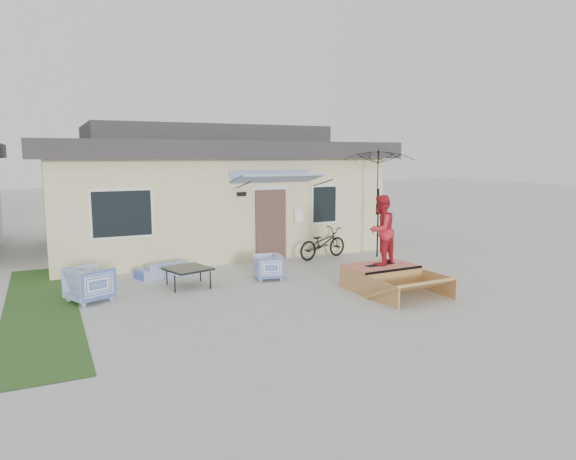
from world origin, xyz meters
name	(u,v)px	position (x,y,z in m)	size (l,w,h in m)	color
ground	(312,302)	(0.00, 0.00, 0.00)	(90.00, 90.00, 0.00)	#ACADA7
grass_strip	(41,308)	(-5.20, 2.00, 0.00)	(1.40, 8.00, 0.01)	#24491C
house	(203,189)	(0.00, 7.99, 1.94)	(10.80, 8.49, 4.10)	beige
loveseat	(164,266)	(-2.34, 3.69, 0.28)	(1.41, 0.41, 0.55)	#3354A2
armchair_left	(90,282)	(-4.24, 2.11, 0.42)	(0.81, 0.76, 0.83)	#3354A2
armchair_right	(268,266)	(-0.01, 2.31, 0.35)	(0.67, 0.63, 0.69)	#3354A2
coffee_table	(188,277)	(-2.03, 2.42, 0.23)	(0.93, 0.93, 0.46)	black
bicycle	(323,240)	(2.53, 4.05, 0.57)	(0.62, 1.78, 1.14)	black
patio_umbrella	(378,200)	(4.18, 3.55, 1.75)	(2.42, 2.27, 2.20)	black
skate_ramp	(381,277)	(2.05, 0.38, 0.27)	(1.59, 2.12, 0.53)	#A77842
skateboard	(380,264)	(2.05, 0.43, 0.56)	(0.80, 0.20, 0.05)	black
skater	(381,229)	(2.05, 0.43, 1.40)	(0.80, 0.62, 1.64)	#B5202A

